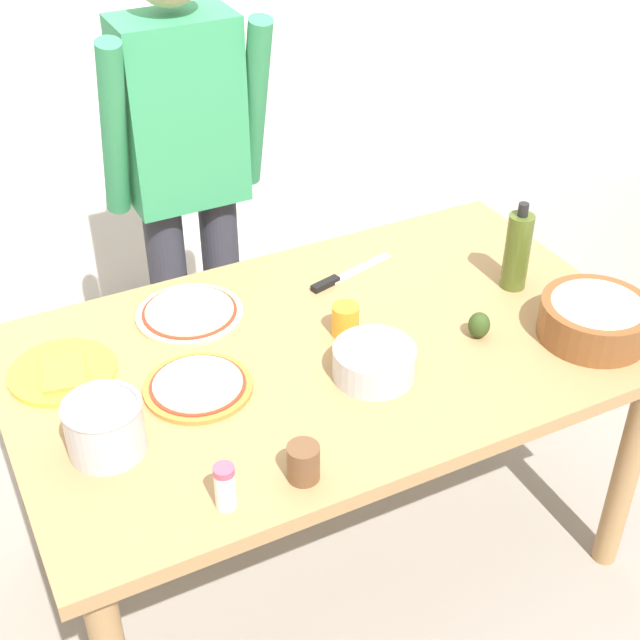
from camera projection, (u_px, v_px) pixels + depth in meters
name	position (u px, v px, depth m)	size (l,w,h in m)	color
ground	(328.00, 548.00, 2.70)	(8.00, 8.00, 0.00)	gray
dining_table	(329.00, 375.00, 2.32)	(1.60, 0.96, 0.76)	#A37A4C
person_cook	(186.00, 171.00, 2.68)	(0.49, 0.25, 1.62)	#2D2D38
pizza_raw_on_board	(190.00, 313.00, 2.37)	(0.28, 0.28, 0.02)	beige
pizza_cooked_on_tray	(198.00, 386.00, 2.12)	(0.26, 0.26, 0.02)	#C67A33
plate_with_slice	(63.00, 372.00, 2.17)	(0.26, 0.26, 0.02)	gold
popcorn_bowl	(595.00, 316.00, 2.27)	(0.28, 0.28, 0.11)	brown
mixing_bowl_steel	(374.00, 362.00, 2.15)	(0.20, 0.20, 0.08)	#B7B7BC
olive_oil_bottle	(517.00, 251.00, 2.43)	(0.07, 0.07, 0.26)	#47561E
steel_pot	(105.00, 426.00, 1.92)	(0.17, 0.17, 0.13)	#B7B7BC
cup_orange	(345.00, 320.00, 2.28)	(0.07, 0.07, 0.09)	orange
cup_small_brown	(303.00, 462.00, 1.86)	(0.07, 0.07, 0.09)	brown
salt_shaker	(225.00, 487.00, 1.79)	(0.04, 0.04, 0.11)	white
chef_knife	(342.00, 277.00, 2.52)	(0.29, 0.10, 0.02)	silver
avocado	(479.00, 325.00, 2.28)	(0.06, 0.06, 0.07)	#2D4219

